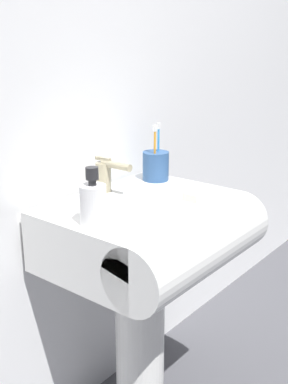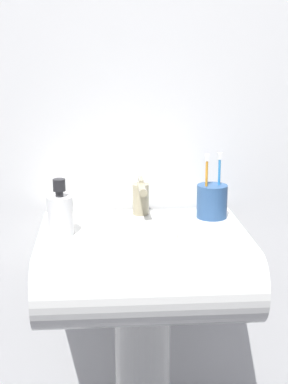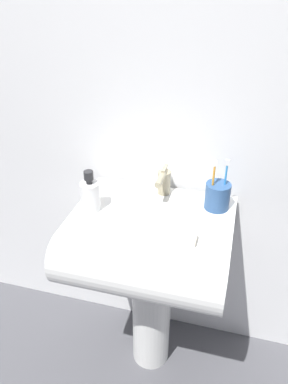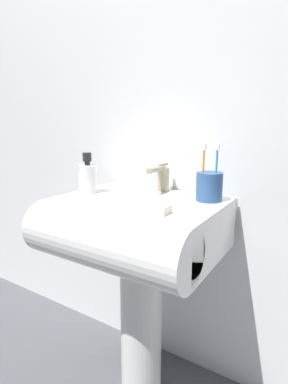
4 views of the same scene
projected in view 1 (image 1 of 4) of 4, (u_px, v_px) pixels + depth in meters
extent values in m
cube|color=white|center=(76.00, 39.00, 1.39)|extent=(5.00, 0.05, 2.40)
cylinder|color=white|center=(140.00, 340.00, 1.52)|extent=(0.15, 0.15, 0.58)
cube|color=white|center=(140.00, 229.00, 1.41)|extent=(0.55, 0.38, 0.17)
cylinder|color=white|center=(194.00, 246.00, 1.29)|extent=(0.55, 0.17, 0.17)
cylinder|color=tan|center=(104.00, 177.00, 1.46)|extent=(0.05, 0.05, 0.09)
cylinder|color=tan|center=(116.00, 165.00, 1.41)|extent=(0.02, 0.11, 0.02)
cube|color=tan|center=(103.00, 159.00, 1.44)|extent=(0.01, 0.06, 0.01)
cylinder|color=#2D5184|center=(156.00, 166.00, 1.58)|extent=(0.09, 0.09, 0.09)
cylinder|color=orange|center=(155.00, 155.00, 1.54)|extent=(0.01, 0.01, 0.15)
cube|color=white|center=(155.00, 128.00, 1.52)|extent=(0.01, 0.01, 0.02)
cylinder|color=#338CD8|center=(158.00, 152.00, 1.58)|extent=(0.01, 0.01, 0.15)
cube|color=white|center=(159.00, 126.00, 1.56)|extent=(0.01, 0.01, 0.02)
cylinder|color=white|center=(93.00, 205.00, 1.19)|extent=(0.07, 0.07, 0.10)
cylinder|color=#262628|center=(92.00, 182.00, 1.17)|extent=(0.02, 0.02, 0.01)
cylinder|color=#262628|center=(92.00, 173.00, 1.17)|extent=(0.03, 0.03, 0.03)
cube|color=silver|center=(198.00, 195.00, 1.40)|extent=(0.09, 0.05, 0.02)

